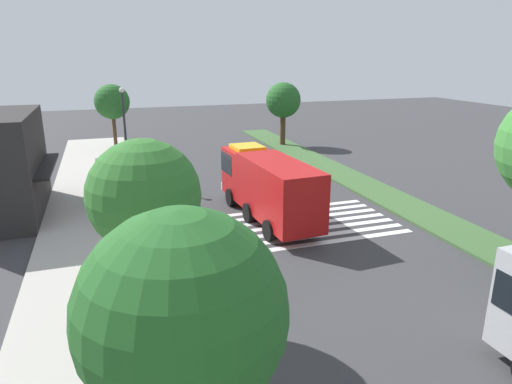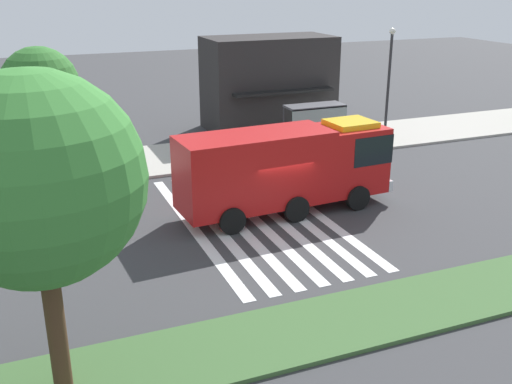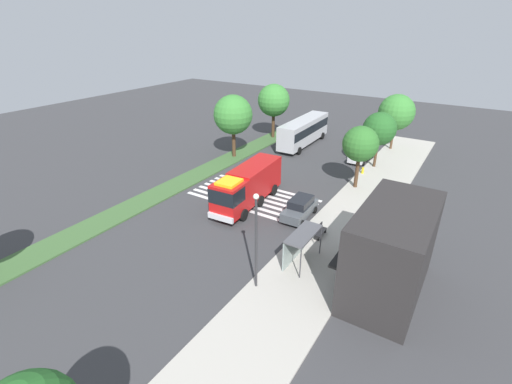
{
  "view_description": "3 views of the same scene",
  "coord_description": "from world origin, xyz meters",
  "px_view_note": "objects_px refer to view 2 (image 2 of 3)",
  "views": [
    {
      "loc": [
        -22.79,
        8.97,
        9.18
      ],
      "look_at": [
        0.82,
        1.04,
        1.57
      ],
      "focal_mm": 31.98,
      "sensor_mm": 36.0,
      "label": 1
    },
    {
      "loc": [
        -9.77,
        -21.65,
        9.74
      ],
      "look_at": [
        -0.87,
        0.27,
        1.12
      ],
      "focal_mm": 41.96,
      "sensor_mm": 36.0,
      "label": 2
    },
    {
      "loc": [
        26.47,
        17.75,
        16.1
      ],
      "look_at": [
        1.02,
        1.62,
        1.78
      ],
      "focal_mm": 25.42,
      "sensor_mm": 36.0,
      "label": 3
    }
  ],
  "objects_px": {
    "fire_truck": "(291,165)",
    "median_tree_west": "(37,180)",
    "bus_stop_shelter": "(317,118)",
    "street_lamp": "(389,78)",
    "bench_near_shelter": "(254,147)",
    "sidewalk_tree_center": "(40,86)",
    "parked_car_east": "(235,159)"
  },
  "relations": [
    {
      "from": "bench_near_shelter",
      "to": "parked_car_east",
      "type": "bearing_deg",
      "value": -127.46
    },
    {
      "from": "parked_car_east",
      "to": "street_lamp",
      "type": "bearing_deg",
      "value": 8.19
    },
    {
      "from": "bench_near_shelter",
      "to": "street_lamp",
      "type": "height_order",
      "value": "street_lamp"
    },
    {
      "from": "median_tree_west",
      "to": "fire_truck",
      "type": "bearing_deg",
      "value": 40.53
    },
    {
      "from": "bench_near_shelter",
      "to": "street_lamp",
      "type": "bearing_deg",
      "value": -7.6
    },
    {
      "from": "street_lamp",
      "to": "sidewalk_tree_center",
      "type": "distance_m",
      "value": 19.01
    },
    {
      "from": "fire_truck",
      "to": "median_tree_west",
      "type": "distance_m",
      "value": 14.1
    },
    {
      "from": "parked_car_east",
      "to": "sidewalk_tree_center",
      "type": "height_order",
      "value": "sidewalk_tree_center"
    },
    {
      "from": "bus_stop_shelter",
      "to": "median_tree_west",
      "type": "xyz_separation_m",
      "value": [
        -15.94,
        -17.1,
        3.64
      ]
    },
    {
      "from": "bus_stop_shelter",
      "to": "street_lamp",
      "type": "height_order",
      "value": "street_lamp"
    },
    {
      "from": "fire_truck",
      "to": "bus_stop_shelter",
      "type": "height_order",
      "value": "fire_truck"
    },
    {
      "from": "fire_truck",
      "to": "bench_near_shelter",
      "type": "relative_size",
      "value": 6.03
    },
    {
      "from": "bus_stop_shelter",
      "to": "bench_near_shelter",
      "type": "bearing_deg",
      "value": -179.54
    },
    {
      "from": "street_lamp",
      "to": "parked_car_east",
      "type": "bearing_deg",
      "value": -169.97
    },
    {
      "from": "fire_truck",
      "to": "street_lamp",
      "type": "relative_size",
      "value": 1.42
    },
    {
      "from": "street_lamp",
      "to": "fire_truck",
      "type": "bearing_deg",
      "value": -143.31
    },
    {
      "from": "bus_stop_shelter",
      "to": "median_tree_west",
      "type": "relative_size",
      "value": 0.45
    },
    {
      "from": "bus_stop_shelter",
      "to": "street_lamp",
      "type": "distance_m",
      "value": 4.7
    },
    {
      "from": "parked_car_east",
      "to": "bus_stop_shelter",
      "type": "bearing_deg",
      "value": 23.24
    },
    {
      "from": "parked_car_east",
      "to": "median_tree_west",
      "type": "height_order",
      "value": "median_tree_west"
    },
    {
      "from": "bench_near_shelter",
      "to": "median_tree_west",
      "type": "xyz_separation_m",
      "value": [
        -11.94,
        -17.06,
        4.94
      ]
    },
    {
      "from": "parked_car_east",
      "to": "sidewalk_tree_center",
      "type": "bearing_deg",
      "value": 164.11
    },
    {
      "from": "parked_car_east",
      "to": "median_tree_west",
      "type": "distance_m",
      "value": 17.82
    },
    {
      "from": "bench_near_shelter",
      "to": "bus_stop_shelter",
      "type": "bearing_deg",
      "value": 0.46
    },
    {
      "from": "bus_stop_shelter",
      "to": "sidewalk_tree_center",
      "type": "relative_size",
      "value": 0.54
    },
    {
      "from": "fire_truck",
      "to": "median_tree_west",
      "type": "relative_size",
      "value": 1.23
    },
    {
      "from": "bus_stop_shelter",
      "to": "bench_near_shelter",
      "type": "distance_m",
      "value": 4.2
    },
    {
      "from": "parked_car_east",
      "to": "street_lamp",
      "type": "relative_size",
      "value": 0.66
    },
    {
      "from": "sidewalk_tree_center",
      "to": "bus_stop_shelter",
      "type": "bearing_deg",
      "value": 2.67
    },
    {
      "from": "parked_car_east",
      "to": "sidewalk_tree_center",
      "type": "relative_size",
      "value": 0.68
    },
    {
      "from": "bus_stop_shelter",
      "to": "sidewalk_tree_center",
      "type": "distance_m",
      "value": 15.3
    },
    {
      "from": "bench_near_shelter",
      "to": "street_lamp",
      "type": "xyz_separation_m",
      "value": [
        7.99,
        -1.07,
        3.51
      ]
    }
  ]
}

